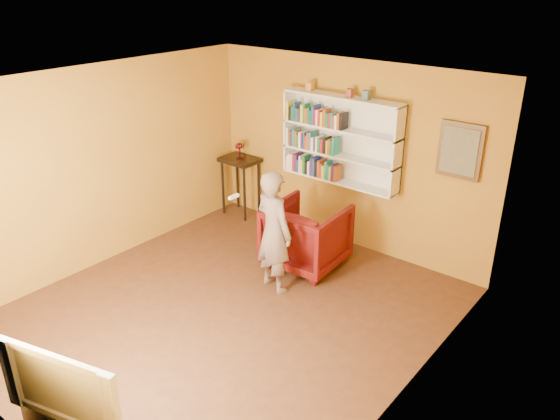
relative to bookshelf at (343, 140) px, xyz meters
The scene contains 15 objects.
room_shell 2.48m from the bookshelf, 90.00° to the right, with size 5.30×5.80×2.88m.
bookshelf is the anchor object (origin of this frame).
books_row_lower 0.64m from the bookshelf, 166.55° to the right, with size 0.89×0.19×0.27m.
books_row_middle 0.47m from the bookshelf, 166.77° to the right, with size 0.83×0.19×0.26m.
books_row_upper 0.50m from the bookshelf, 164.62° to the right, with size 0.95×0.19×0.26m.
ornament_left 0.87m from the bookshelf, behind, with size 0.09×0.09×0.12m, color gold.
ornament_centre 0.69m from the bookshelf, 27.07° to the right, with size 0.08×0.08×0.11m, color #974332.
ornament_right 0.78m from the bookshelf, ahead, with size 0.09×0.09×0.12m, color #446671.
framed_painting 1.66m from the bookshelf, ahead, with size 0.55×0.05×0.70m.
console_table 1.99m from the bookshelf, behind, with size 0.60×0.46×0.98m.
ruby_lustre 1.88m from the bookshelf, behind, with size 0.15×0.15×0.25m.
armchair 1.44m from the bookshelf, 87.05° to the right, with size 0.96×0.99×0.90m, color #450408.
person 1.79m from the bookshelf, 87.43° to the right, with size 0.58×0.38×1.60m, color #705B52.
game_remote 2.02m from the bookshelf, 96.32° to the right, with size 0.04×0.15×0.04m, color white.
television 4.75m from the bookshelf, 84.14° to the right, with size 1.15×0.15×0.66m, color black.
Camera 1 is at (3.93, -3.86, 3.79)m, focal length 35.00 mm.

